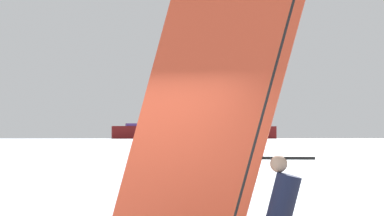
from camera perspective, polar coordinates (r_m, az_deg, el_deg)
windsurfer at (r=10.32m, az=4.13°, el=-4.60°), size 3.87×0.69×4.37m
cargo_ship at (r=805.07m, az=0.37°, el=-1.47°), size 161.19×77.67×38.96m
distant_headland at (r=1445.50m, az=5.07°, el=-1.65°), size 1276.58×319.59×22.18m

